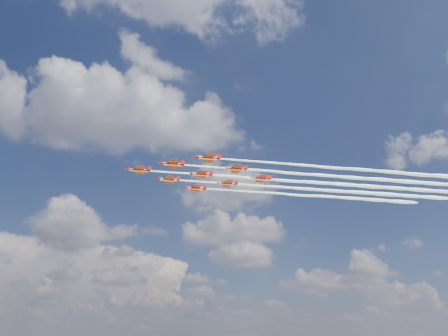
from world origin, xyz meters
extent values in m
cylinder|color=red|center=(-25.39, -1.10, 79.34)|extent=(6.86, 1.42, 0.94)
cone|color=red|center=(-29.63, -1.41, 79.34)|extent=(1.77, 1.06, 0.94)
cone|color=red|center=(-21.39, -0.81, 79.34)|extent=(1.34, 0.94, 0.85)
ellipsoid|color=black|center=(-27.08, -1.23, 79.72)|extent=(1.82, 0.90, 0.61)
cube|color=red|center=(-24.96, -1.07, 79.30)|extent=(3.28, 8.01, 0.12)
cube|color=red|center=(-21.99, -0.86, 79.34)|extent=(1.41, 3.14, 0.10)
cube|color=red|center=(-21.82, -0.85, 80.11)|extent=(1.37, 0.22, 1.53)
cube|color=silver|center=(-25.39, -1.10, 78.91)|extent=(6.42, 1.22, 0.10)
cylinder|color=red|center=(-13.84, -7.97, 79.34)|extent=(6.86, 1.42, 0.94)
cone|color=red|center=(-18.09, -8.27, 79.34)|extent=(1.77, 1.06, 0.94)
cone|color=red|center=(-9.85, -7.68, 79.34)|extent=(1.34, 0.94, 0.85)
ellipsoid|color=black|center=(-15.54, -8.09, 79.72)|extent=(1.82, 0.90, 0.61)
cube|color=red|center=(-13.42, -7.94, 79.30)|extent=(3.28, 8.01, 0.12)
cube|color=red|center=(-10.44, -7.72, 79.34)|extent=(1.41, 3.14, 0.10)
cube|color=red|center=(-10.27, -7.71, 80.11)|extent=(1.37, 0.22, 1.53)
cube|color=silver|center=(-13.84, -7.97, 78.91)|extent=(6.42, 1.22, 0.10)
cylinder|color=red|center=(-14.95, 7.35, 79.34)|extent=(6.86, 1.42, 0.94)
cone|color=red|center=(-19.19, 7.04, 79.34)|extent=(1.77, 1.06, 0.94)
cone|color=red|center=(-10.95, 7.64, 79.34)|extent=(1.34, 0.94, 0.85)
ellipsoid|color=black|center=(-16.64, 7.23, 79.72)|extent=(1.82, 0.90, 0.61)
cube|color=red|center=(-14.52, 7.38, 79.30)|extent=(3.28, 8.01, 0.12)
cube|color=red|center=(-11.55, 7.59, 79.34)|extent=(1.41, 3.14, 0.10)
cube|color=red|center=(-11.38, 7.61, 80.11)|extent=(1.37, 0.22, 1.53)
cube|color=silver|center=(-14.95, 7.35, 78.91)|extent=(6.42, 1.22, 0.10)
cylinder|color=red|center=(-2.29, -14.83, 79.34)|extent=(6.86, 1.42, 0.94)
cone|color=red|center=(-6.54, -15.14, 79.34)|extent=(1.77, 1.06, 0.94)
cone|color=red|center=(1.70, -14.54, 79.34)|extent=(1.34, 0.94, 0.85)
ellipsoid|color=black|center=(-3.99, -14.95, 79.72)|extent=(1.82, 0.90, 0.61)
cube|color=red|center=(-1.87, -14.80, 79.30)|extent=(3.28, 8.01, 0.12)
cube|color=red|center=(1.10, -14.59, 79.34)|extent=(1.41, 3.14, 0.10)
cube|color=red|center=(1.27, -14.57, 80.11)|extent=(1.37, 0.22, 1.53)
cube|color=silver|center=(-2.29, -14.83, 78.91)|extent=(6.42, 1.22, 0.10)
cylinder|color=red|center=(-3.40, 0.48, 79.34)|extent=(6.86, 1.42, 0.94)
cone|color=red|center=(-7.65, 0.18, 79.34)|extent=(1.77, 1.06, 0.94)
cone|color=red|center=(0.59, 0.77, 79.34)|extent=(1.34, 0.94, 0.85)
ellipsoid|color=black|center=(-5.10, 0.36, 79.72)|extent=(1.82, 0.90, 0.61)
cube|color=red|center=(-2.98, 0.52, 79.30)|extent=(3.28, 8.01, 0.12)
cube|color=red|center=(0.00, 0.73, 79.34)|extent=(1.41, 3.14, 0.10)
cube|color=red|center=(0.17, 0.74, 80.11)|extent=(1.37, 0.22, 1.53)
cube|color=silver|center=(-3.40, 0.48, 78.91)|extent=(6.42, 1.22, 0.10)
cylinder|color=red|center=(-4.51, 15.80, 79.34)|extent=(6.86, 1.42, 0.94)
cone|color=red|center=(-8.75, 15.49, 79.34)|extent=(1.77, 1.06, 0.94)
cone|color=red|center=(-0.51, 16.09, 79.34)|extent=(1.34, 0.94, 0.85)
ellipsoid|color=black|center=(-6.20, 15.68, 79.72)|extent=(1.82, 0.90, 0.61)
cube|color=red|center=(-4.08, 15.83, 79.30)|extent=(3.28, 8.01, 0.12)
cube|color=red|center=(-1.11, 16.05, 79.34)|extent=(1.41, 3.14, 0.10)
cube|color=red|center=(-0.94, 16.06, 80.11)|extent=(1.37, 0.22, 1.53)
cube|color=silver|center=(-4.51, 15.80, 78.91)|extent=(6.42, 1.22, 0.10)
cylinder|color=red|center=(8.15, -6.38, 79.34)|extent=(6.86, 1.42, 0.94)
cone|color=red|center=(3.90, -6.69, 79.34)|extent=(1.77, 1.06, 0.94)
cone|color=red|center=(12.14, -6.09, 79.34)|extent=(1.34, 0.94, 0.85)
ellipsoid|color=black|center=(6.45, -6.50, 79.72)|extent=(1.82, 0.90, 0.61)
cube|color=red|center=(8.57, -6.35, 79.30)|extent=(3.28, 8.01, 0.12)
cube|color=red|center=(11.54, -6.13, 79.34)|extent=(1.41, 3.14, 0.10)
cube|color=red|center=(11.71, -6.12, 80.11)|extent=(1.37, 0.22, 1.53)
cube|color=silver|center=(8.15, -6.38, 78.91)|extent=(6.42, 1.22, 0.10)
cylinder|color=red|center=(7.04, 8.94, 79.34)|extent=(6.86, 1.42, 0.94)
cone|color=red|center=(2.79, 8.63, 79.34)|extent=(1.77, 1.06, 0.94)
cone|color=red|center=(11.03, 9.22, 79.34)|extent=(1.34, 0.94, 0.85)
ellipsoid|color=black|center=(5.34, 8.81, 79.72)|extent=(1.82, 0.90, 0.61)
cube|color=red|center=(7.47, 8.97, 79.30)|extent=(3.28, 8.01, 0.12)
cube|color=red|center=(10.44, 9.18, 79.34)|extent=(1.41, 3.14, 0.10)
cube|color=red|center=(10.61, 9.19, 80.11)|extent=(1.37, 0.22, 1.53)
cube|color=silver|center=(7.04, 8.94, 78.91)|extent=(6.42, 1.22, 0.10)
cylinder|color=red|center=(18.59, 2.07, 79.34)|extent=(6.86, 1.42, 0.94)
cone|color=red|center=(14.34, 1.77, 79.34)|extent=(1.77, 1.06, 0.94)
cone|color=red|center=(22.58, 2.36, 79.34)|extent=(1.34, 0.94, 0.85)
ellipsoid|color=black|center=(16.89, 1.95, 79.72)|extent=(1.82, 0.90, 0.61)
cube|color=red|center=(19.01, 2.10, 79.30)|extent=(3.28, 8.01, 0.12)
cube|color=red|center=(21.98, 2.32, 79.34)|extent=(1.41, 3.14, 0.10)
cube|color=red|center=(22.15, 2.33, 80.11)|extent=(1.37, 0.22, 1.53)
cube|color=silver|center=(18.59, 2.07, 78.91)|extent=(6.42, 1.22, 0.10)
camera|label=1|loc=(-13.77, -145.12, 23.23)|focal=35.00mm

